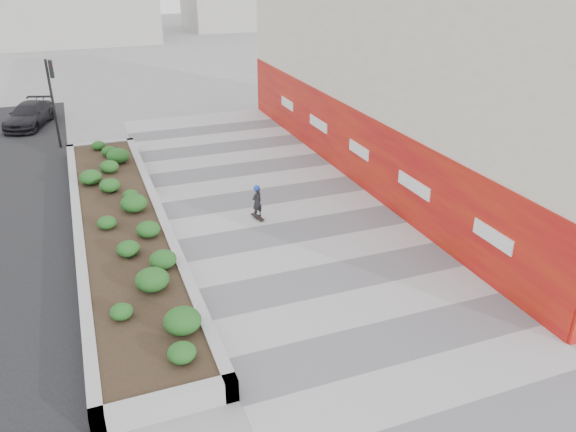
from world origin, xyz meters
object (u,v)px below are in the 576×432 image
at_px(traffic_signal_near, 52,91).
at_px(car_dark, 29,115).
at_px(planter, 120,222).
at_px(skateboarder, 257,202).

relative_size(traffic_signal_near, car_dark, 0.99).
bearing_deg(traffic_signal_near, planter, -80.65).
distance_m(planter, traffic_signal_near, 10.90).
relative_size(planter, car_dark, 4.26).
bearing_deg(car_dark, planter, -59.92).
distance_m(planter, car_dark, 15.35).
bearing_deg(car_dark, skateboarder, -45.27).
xyz_separation_m(planter, skateboarder, (4.65, -0.58, 0.24)).
height_order(planter, traffic_signal_near, traffic_signal_near).
relative_size(traffic_signal_near, skateboarder, 3.27).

